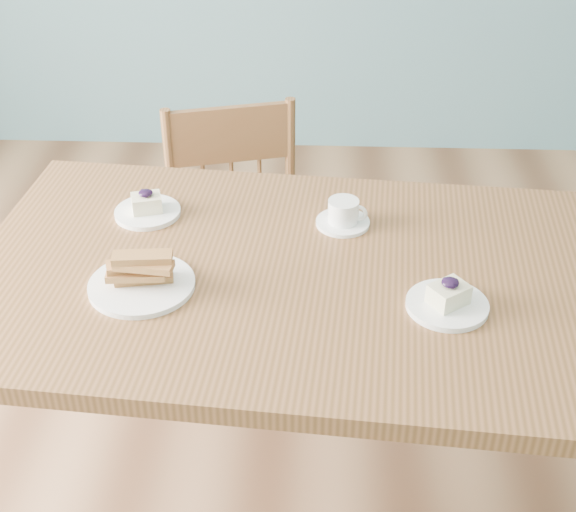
{
  "coord_description": "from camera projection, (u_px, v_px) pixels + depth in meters",
  "views": [
    {
      "loc": [
        -0.07,
        -1.24,
        1.84
      ],
      "look_at": [
        -0.13,
        0.25,
        0.83
      ],
      "focal_mm": 50.0,
      "sensor_mm": 36.0,
      "label": 1
    }
  ],
  "objects": [
    {
      "name": "room",
      "position": [
        362.0,
        79.0,
        1.3
      ],
      "size": [
        5.01,
        5.01,
        2.71
      ],
      "color": "#A7754E",
      "rests_on": "ground"
    },
    {
      "name": "cheesecake_plate_near",
      "position": [
        448.0,
        300.0,
        1.65
      ],
      "size": [
        0.17,
        0.17,
        0.07
      ],
      "rotation": [
        0.0,
        0.0,
        0.62
      ],
      "color": "white",
      "rests_on": "dining_table"
    },
    {
      "name": "dining_table",
      "position": [
        313.0,
        301.0,
        1.81
      ],
      "size": [
        1.6,
        1.0,
        0.82
      ],
      "rotation": [
        0.0,
        0.0,
        -0.08
      ],
      "color": "brown",
      "rests_on": "ground"
    },
    {
      "name": "cheesecake_plate_far",
      "position": [
        147.0,
        208.0,
        1.96
      ],
      "size": [
        0.16,
        0.16,
        0.07
      ],
      "rotation": [
        0.0,
        0.0,
        0.28
      ],
      "color": "white",
      "rests_on": "dining_table"
    },
    {
      "name": "dining_chair",
      "position": [
        241.0,
        254.0,
        2.48
      ],
      "size": [
        0.5,
        0.48,
        0.9
      ],
      "rotation": [
        0.0,
        0.0,
        0.26
      ],
      "color": "brown",
      "rests_on": "ground"
    },
    {
      "name": "coffee_cup",
      "position": [
        344.0,
        214.0,
        1.91
      ],
      "size": [
        0.13,
        0.13,
        0.06
      ],
      "rotation": [
        0.0,
        0.0,
        -0.23
      ],
      "color": "white",
      "rests_on": "dining_table"
    },
    {
      "name": "biscotti_plate",
      "position": [
        141.0,
        277.0,
        1.7
      ],
      "size": [
        0.23,
        0.23,
        0.09
      ],
      "rotation": [
        0.0,
        0.0,
        0.22
      ],
      "color": "white",
      "rests_on": "dining_table"
    }
  ]
}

